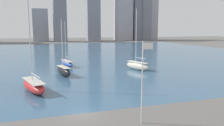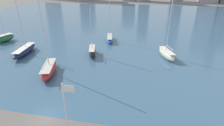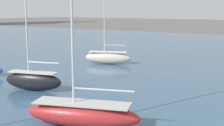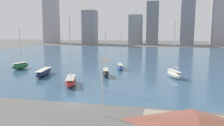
% 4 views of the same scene
% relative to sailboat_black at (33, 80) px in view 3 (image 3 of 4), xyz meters
% --- Properties ---
extents(sailboat_black, '(3.42, 7.08, 12.48)m').
position_rel_sailboat_black_xyz_m(sailboat_black, '(0.00, 0.00, 0.00)').
color(sailboat_black, black).
rests_on(sailboat_black, harbor_water).
extents(sailboat_cream, '(4.43, 7.87, 15.49)m').
position_rel_sailboat_black_xyz_m(sailboat_cream, '(18.76, 2.04, -0.00)').
color(sailboat_cream, beige).
rests_on(sailboat_cream, harbor_water).
extents(sailboat_red, '(5.09, 9.39, 16.63)m').
position_rel_sailboat_black_xyz_m(sailboat_red, '(-5.91, -11.31, -0.08)').
color(sailboat_red, '#B72828').
rests_on(sailboat_red, harbor_water).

